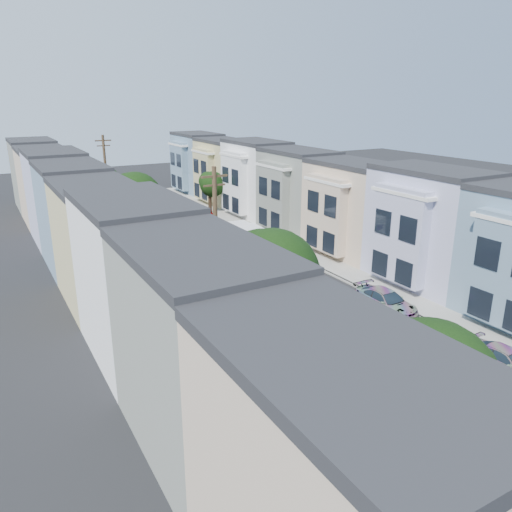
{
  "coord_description": "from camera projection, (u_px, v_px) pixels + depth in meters",
  "views": [
    {
      "loc": [
        -17.94,
        -23.29,
        13.93
      ],
      "look_at": [
        -0.13,
        8.18,
        2.2
      ],
      "focal_mm": 35.0,
      "sensor_mm": 36.0,
      "label": 1
    }
  ],
  "objects": [
    {
      "name": "tree_d",
      "position": [
        135.0,
        200.0,
        42.58
      ],
      "size": [
        4.7,
        4.7,
        7.74
      ],
      "color": "black",
      "rests_on": "ground"
    },
    {
      "name": "parked_right_b",
      "position": [
        386.0,
        301.0,
        33.49
      ],
      "size": [
        2.06,
        4.74,
        1.41
      ],
      "primitive_type": "imported",
      "rotation": [
        0.0,
        0.0,
        0.02
      ],
      "color": "#BBBCBF",
      "rests_on": "ground"
    },
    {
      "name": "utility_pole_far",
      "position": [
        107.0,
        185.0,
        50.62
      ],
      "size": [
        1.6,
        0.26,
        10.0
      ],
      "color": "#42301E",
      "rests_on": "ground"
    },
    {
      "name": "sidewalk_left",
      "position": [
        139.0,
        272.0,
        40.93
      ],
      "size": [
        2.6,
        70.0,
        0.15
      ],
      "primitive_type": "cube",
      "color": "gray",
      "rests_on": "ground"
    },
    {
      "name": "parked_left_b",
      "position": [
        364.0,
        417.0,
        21.46
      ],
      "size": [
        1.69,
        4.18,
        1.37
      ],
      "primitive_type": "imported",
      "rotation": [
        0.0,
        0.0,
        -0.06
      ],
      "color": "black",
      "rests_on": "ground"
    },
    {
      "name": "road_slab",
      "position": [
        220.0,
        259.0,
        44.39
      ],
      "size": [
        12.0,
        70.0,
        0.02
      ],
      "primitive_type": "cube",
      "color": "black",
      "rests_on": "ground"
    },
    {
      "name": "tree_far_r",
      "position": [
        212.0,
        185.0,
        60.14
      ],
      "size": [
        3.1,
        3.1,
        5.17
      ],
      "color": "black",
      "rests_on": "ground"
    },
    {
      "name": "curb_left",
      "position": [
        154.0,
        269.0,
        41.54
      ],
      "size": [
        0.3,
        70.0,
        0.15
      ],
      "primitive_type": "cube",
      "color": "gray",
      "rests_on": "ground"
    },
    {
      "name": "sidewalk_right",
      "position": [
        289.0,
        246.0,
        47.82
      ],
      "size": [
        2.6,
        70.0,
        0.15
      ],
      "primitive_type": "cube",
      "color": "gray",
      "rests_on": "ground"
    },
    {
      "name": "tree_c",
      "position": [
        184.0,
        243.0,
        33.6
      ],
      "size": [
        4.37,
        4.37,
        6.62
      ],
      "color": "black",
      "rests_on": "ground"
    },
    {
      "name": "townhouse_row_left",
      "position": [
        91.0,
        281.0,
        39.17
      ],
      "size": [
        5.0,
        70.0,
        8.5
      ],
      "primitive_type": "cube",
      "color": "beige",
      "rests_on": "ground"
    },
    {
      "name": "ground",
      "position": [
        320.0,
        322.0,
        31.98
      ],
      "size": [
        160.0,
        160.0,
        0.0
      ],
      "primitive_type": "plane",
      "color": "black",
      "rests_on": "ground"
    },
    {
      "name": "parked_right_d",
      "position": [
        203.0,
        212.0,
        58.6
      ],
      "size": [
        1.97,
        4.59,
        1.46
      ],
      "primitive_type": "imported",
      "rotation": [
        0.0,
        0.0,
        -0.06
      ],
      "color": "#0E0C3D",
      "rests_on": "ground"
    },
    {
      "name": "tree_a",
      "position": [
        425.0,
        391.0,
        16.1
      ],
      "size": [
        4.7,
        4.7,
        7.18
      ],
      "color": "black",
      "rests_on": "ground"
    },
    {
      "name": "fedex_truck",
      "position": [
        246.0,
        242.0,
        43.27
      ],
      "size": [
        2.46,
        6.4,
        3.07
      ],
      "rotation": [
        0.0,
        0.0,
        -0.06
      ],
      "color": "silver",
      "rests_on": "ground"
    },
    {
      "name": "lead_sedan",
      "position": [
        195.0,
        225.0,
        53.38
      ],
      "size": [
        1.87,
        4.18,
        1.32
      ],
      "primitive_type": "imported",
      "rotation": [
        0.0,
        0.0,
        -0.08
      ],
      "color": "#232325",
      "rests_on": "ground"
    },
    {
      "name": "parked_left_c",
      "position": [
        245.0,
        323.0,
        30.43
      ],
      "size": [
        2.06,
        4.37,
        1.28
      ],
      "primitive_type": "imported",
      "rotation": [
        0.0,
        0.0,
        -0.07
      ],
      "color": "#B8B8B8",
      "rests_on": "ground"
    },
    {
      "name": "curb_right",
      "position": [
        277.0,
        248.0,
        47.21
      ],
      "size": [
        0.3,
        70.0,
        0.15
      ],
      "primitive_type": "cube",
      "color": "gray",
      "rests_on": "ground"
    },
    {
      "name": "parked_left_a",
      "position": [
        464.0,
        500.0,
        17.19
      ],
      "size": [
        1.53,
        3.74,
        1.22
      ],
      "primitive_type": "imported",
      "rotation": [
        0.0,
        0.0,
        -0.06
      ],
      "color": "black",
      "rests_on": "ground"
    },
    {
      "name": "parked_right_c",
      "position": [
        248.0,
        234.0,
        49.55
      ],
      "size": [
        2.09,
        4.64,
        1.46
      ],
      "primitive_type": "imported",
      "rotation": [
        0.0,
        0.0,
        0.08
      ],
      "color": "black",
      "rests_on": "ground"
    },
    {
      "name": "tree_b",
      "position": [
        270.0,
        277.0,
        23.89
      ],
      "size": [
        4.7,
        4.7,
        7.96
      ],
      "color": "black",
      "rests_on": "ground"
    },
    {
      "name": "tree_e",
      "position": [
        100.0,
        186.0,
        53.58
      ],
      "size": [
        4.56,
        4.56,
        6.87
      ],
      "color": "black",
      "rests_on": "ground"
    },
    {
      "name": "parked_left_d",
      "position": [
        185.0,
        275.0,
        38.42
      ],
      "size": [
        2.05,
        4.7,
        1.4
      ],
      "primitive_type": "imported",
      "rotation": [
        0.0,
        0.0,
        0.02
      ],
      "color": "#580517",
      "rests_on": "ground"
    },
    {
      "name": "parked_right_a",
      "position": [
        508.0,
        362.0,
        26.02
      ],
      "size": [
        2.02,
        4.38,
        1.29
      ],
      "primitive_type": "imported",
      "rotation": [
        0.0,
        0.0,
        0.05
      ],
      "color": "slate",
      "rests_on": "ground"
    },
    {
      "name": "centerline",
      "position": [
        220.0,
        259.0,
        44.4
      ],
      "size": [
        0.12,
        70.0,
        0.01
      ],
      "primitive_type": "cube",
      "color": "gold",
      "rests_on": "ground"
    },
    {
      "name": "townhouse_row_right",
      "position": [
        321.0,
        241.0,
        49.62
      ],
      "size": [
        5.0,
        70.0,
        8.5
      ],
      "primitive_type": "cube",
      "color": "beige",
      "rests_on": "ground"
    },
    {
      "name": "utility_pole_near",
      "position": [
        216.0,
        252.0,
        29.09
      ],
      "size": [
        1.6,
        0.26,
        10.0
      ],
      "color": "#42301E",
      "rests_on": "ground"
    }
  ]
}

